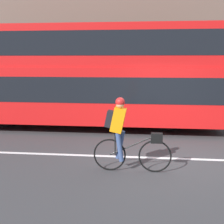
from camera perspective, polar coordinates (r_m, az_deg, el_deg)
The scene contains 7 objects.
ground_plane at distance 8.35m, azimuth 9.98°, elevation -8.15°, with size 80.00×80.00×0.00m, color #38383A.
road_center_line at distance 8.27m, azimuth 10.01°, elevation -8.31°, with size 50.00×0.14×0.01m, color silver.
sidewalk_curb at distance 13.97m, azimuth 8.63°, elevation -0.74°, with size 60.00×2.23×0.10m.
building_facade at distance 15.03m, azimuth 8.77°, elevation 12.09°, with size 60.00×0.30×6.43m.
bus at distance 11.45m, azimuth -5.01°, elevation 7.24°, with size 9.87×2.42×3.69m.
cyclist_on_bike at distance 7.02m, azimuth 2.27°, elevation -3.74°, with size 1.77×0.32×1.70m.
trash_bin at distance 13.80m, azimuth 3.16°, elevation 1.15°, with size 0.59×0.59×0.81m.
Camera 1 is at (-0.53, -7.95, 2.52)m, focal length 50.00 mm.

